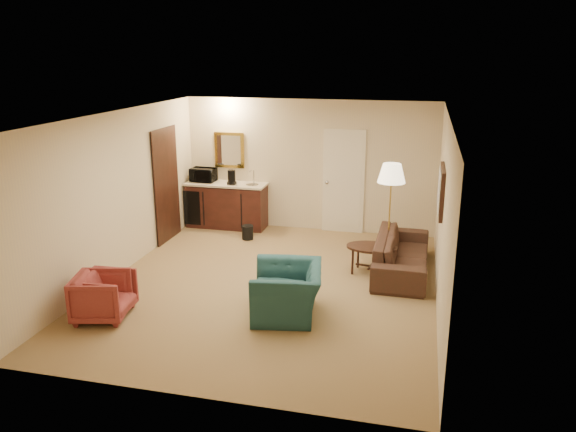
{
  "coord_description": "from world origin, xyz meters",
  "views": [
    {
      "loc": [
        2.16,
        -7.73,
        3.48
      ],
      "look_at": [
        0.17,
        0.5,
        0.99
      ],
      "focal_mm": 35.0,
      "sensor_mm": 36.0,
      "label": 1
    }
  ],
  "objects_px": {
    "sofa": "(402,248)",
    "teal_armchair": "(287,283)",
    "waste_bin": "(248,232)",
    "microwave": "(203,173)",
    "floor_lamp": "(389,214)",
    "rose_chair_near": "(107,292)",
    "rose_chair_far": "(101,295)",
    "wetbar_cabinet": "(227,205)",
    "coffee_table": "(371,260)",
    "coffee_maker": "(232,177)"
  },
  "relations": [
    {
      "from": "sofa",
      "to": "microwave",
      "type": "relative_size",
      "value": 4.23
    },
    {
      "from": "rose_chair_far",
      "to": "waste_bin",
      "type": "height_order",
      "value": "rose_chair_far"
    },
    {
      "from": "coffee_maker",
      "to": "rose_chair_far",
      "type": "bearing_deg",
      "value": -97.06
    },
    {
      "from": "coffee_table",
      "to": "coffee_maker",
      "type": "relative_size",
      "value": 2.8
    },
    {
      "from": "microwave",
      "to": "rose_chair_far",
      "type": "bearing_deg",
      "value": -83.02
    },
    {
      "from": "rose_chair_near",
      "to": "floor_lamp",
      "type": "height_order",
      "value": "floor_lamp"
    },
    {
      "from": "rose_chair_far",
      "to": "microwave",
      "type": "height_order",
      "value": "microwave"
    },
    {
      "from": "teal_armchair",
      "to": "wetbar_cabinet",
      "type": "bearing_deg",
      "value": -159.41
    },
    {
      "from": "sofa",
      "to": "rose_chair_far",
      "type": "xyz_separation_m",
      "value": [
        -3.85,
        -2.66,
        -0.06
      ]
    },
    {
      "from": "coffee_table",
      "to": "wetbar_cabinet",
      "type": "bearing_deg",
      "value": 149.36
    },
    {
      "from": "coffee_maker",
      "to": "sofa",
      "type": "bearing_deg",
      "value": -26.27
    },
    {
      "from": "wetbar_cabinet",
      "to": "waste_bin",
      "type": "height_order",
      "value": "wetbar_cabinet"
    },
    {
      "from": "rose_chair_far",
      "to": "coffee_maker",
      "type": "bearing_deg",
      "value": -19.19
    },
    {
      "from": "waste_bin",
      "to": "microwave",
      "type": "distance_m",
      "value": 1.65
    },
    {
      "from": "floor_lamp",
      "to": "microwave",
      "type": "relative_size",
      "value": 3.49
    },
    {
      "from": "wetbar_cabinet",
      "to": "waste_bin",
      "type": "bearing_deg",
      "value": -46.0
    },
    {
      "from": "sofa",
      "to": "coffee_maker",
      "type": "distance_m",
      "value": 3.85
    },
    {
      "from": "teal_armchair",
      "to": "rose_chair_near",
      "type": "relative_size",
      "value": 1.61
    },
    {
      "from": "coffee_maker",
      "to": "coffee_table",
      "type": "bearing_deg",
      "value": -32.4
    },
    {
      "from": "sofa",
      "to": "microwave",
      "type": "xyz_separation_m",
      "value": [
        -4.1,
        1.69,
        0.68
      ]
    },
    {
      "from": "rose_chair_far",
      "to": "sofa",
      "type": "bearing_deg",
      "value": -69.19
    },
    {
      "from": "sofa",
      "to": "rose_chair_near",
      "type": "height_order",
      "value": "sofa"
    },
    {
      "from": "coffee_table",
      "to": "coffee_maker",
      "type": "height_order",
      "value": "coffee_maker"
    },
    {
      "from": "rose_chair_near",
      "to": "coffee_table",
      "type": "relative_size",
      "value": 0.8
    },
    {
      "from": "coffee_maker",
      "to": "floor_lamp",
      "type": "bearing_deg",
      "value": -22.81
    },
    {
      "from": "wetbar_cabinet",
      "to": "rose_chair_near",
      "type": "relative_size",
      "value": 2.51
    },
    {
      "from": "coffee_maker",
      "to": "waste_bin",
      "type": "bearing_deg",
      "value": -51.37
    },
    {
      "from": "sofa",
      "to": "teal_armchair",
      "type": "distance_m",
      "value": 2.44
    },
    {
      "from": "rose_chair_near",
      "to": "coffee_maker",
      "type": "height_order",
      "value": "coffee_maker"
    },
    {
      "from": "microwave",
      "to": "floor_lamp",
      "type": "bearing_deg",
      "value": -15.65
    },
    {
      "from": "wetbar_cabinet",
      "to": "rose_chair_far",
      "type": "xyz_separation_m",
      "value": [
        -0.25,
        -4.32,
        -0.11
      ]
    },
    {
      "from": "teal_armchair",
      "to": "microwave",
      "type": "bearing_deg",
      "value": -154.15
    },
    {
      "from": "sofa",
      "to": "waste_bin",
      "type": "distance_m",
      "value": 3.12
    },
    {
      "from": "wetbar_cabinet",
      "to": "coffee_table",
      "type": "distance_m",
      "value": 3.64
    },
    {
      "from": "floor_lamp",
      "to": "waste_bin",
      "type": "bearing_deg",
      "value": 166.53
    },
    {
      "from": "sofa",
      "to": "coffee_maker",
      "type": "xyz_separation_m",
      "value": [
        -3.45,
        1.58,
        0.65
      ]
    },
    {
      "from": "teal_armchair",
      "to": "floor_lamp",
      "type": "bearing_deg",
      "value": 142.33
    },
    {
      "from": "sofa",
      "to": "rose_chair_near",
      "type": "bearing_deg",
      "value": 123.82
    },
    {
      "from": "floor_lamp",
      "to": "rose_chair_near",
      "type": "bearing_deg",
      "value": -141.48
    },
    {
      "from": "rose_chair_near",
      "to": "microwave",
      "type": "relative_size",
      "value": 1.32
    },
    {
      "from": "sofa",
      "to": "rose_chair_far",
      "type": "height_order",
      "value": "sofa"
    },
    {
      "from": "rose_chair_far",
      "to": "waste_bin",
      "type": "bearing_deg",
      "value": -27.67
    },
    {
      "from": "wetbar_cabinet",
      "to": "sofa",
      "type": "xyz_separation_m",
      "value": [
        3.6,
        -1.66,
        -0.05
      ]
    },
    {
      "from": "teal_armchair",
      "to": "coffee_maker",
      "type": "relative_size",
      "value": 3.63
    },
    {
      "from": "coffee_table",
      "to": "teal_armchair",
      "type": "bearing_deg",
      "value": -118.75
    },
    {
      "from": "rose_chair_near",
      "to": "rose_chair_far",
      "type": "distance_m",
      "value": 0.14
    },
    {
      "from": "wetbar_cabinet",
      "to": "waste_bin",
      "type": "distance_m",
      "value": 0.99
    },
    {
      "from": "rose_chair_far",
      "to": "coffee_maker",
      "type": "relative_size",
      "value": 2.39
    },
    {
      "from": "coffee_table",
      "to": "floor_lamp",
      "type": "xyz_separation_m",
      "value": [
        0.23,
        0.53,
        0.63
      ]
    },
    {
      "from": "sofa",
      "to": "rose_chair_far",
      "type": "distance_m",
      "value": 4.68
    }
  ]
}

